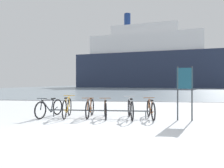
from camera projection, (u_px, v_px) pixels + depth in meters
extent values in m
cube|color=silver|center=(78.00, 153.00, 3.95)|extent=(80.00, 22.00, 0.08)
cube|color=gray|center=(134.00, 88.00, 69.44)|extent=(80.00, 110.00, 0.08)
cube|color=#47474C|center=(121.00, 102.00, 14.86)|extent=(80.00, 0.50, 0.05)
cylinder|color=#4C5156|center=(99.00, 110.00, 7.77)|extent=(4.04, 0.13, 0.05)
cylinder|color=#4C5156|center=(54.00, 113.00, 7.96)|extent=(0.04, 0.04, 0.28)
cylinder|color=#4C5156|center=(146.00, 115.00, 7.58)|extent=(0.04, 0.04, 0.28)
torus|color=black|center=(40.00, 110.00, 7.45)|extent=(0.19, 0.66, 0.67)
torus|color=black|center=(58.00, 107.00, 8.49)|extent=(0.19, 0.66, 0.67)
cylinder|color=#1E2328|center=(47.00, 106.00, 7.79)|extent=(0.15, 0.57, 0.56)
cylinder|color=#1E2328|center=(52.00, 106.00, 8.13)|extent=(0.08, 0.20, 0.50)
cylinder|color=#1E2328|center=(48.00, 100.00, 7.87)|extent=(0.18, 0.71, 0.08)
cylinder|color=#1E2328|center=(54.00, 109.00, 8.27)|extent=(0.13, 0.48, 0.18)
cylinder|color=#1E2328|center=(41.00, 105.00, 7.49)|extent=(0.06, 0.12, 0.39)
cube|color=black|center=(53.00, 99.00, 8.20)|extent=(0.12, 0.21, 0.05)
cylinder|color=#1E2328|center=(42.00, 98.00, 7.53)|extent=(0.46, 0.12, 0.02)
torus|color=black|center=(69.00, 107.00, 8.33)|extent=(0.15, 0.72, 0.72)
torus|color=black|center=(64.00, 110.00, 7.37)|extent=(0.15, 0.72, 0.72)
cylinder|color=gold|center=(68.00, 104.00, 8.02)|extent=(0.11, 0.51, 0.61)
cylinder|color=gold|center=(66.00, 106.00, 7.70)|extent=(0.06, 0.18, 0.54)
cylinder|color=gold|center=(68.00, 98.00, 7.94)|extent=(0.12, 0.62, 0.09)
cylinder|color=gold|center=(66.00, 111.00, 7.57)|extent=(0.10, 0.42, 0.20)
cylinder|color=gold|center=(69.00, 102.00, 8.29)|extent=(0.05, 0.11, 0.43)
cube|color=black|center=(66.00, 98.00, 7.63)|extent=(0.11, 0.21, 0.05)
cylinder|color=gold|center=(69.00, 96.00, 8.25)|extent=(0.46, 0.09, 0.02)
torus|color=black|center=(88.00, 110.00, 7.44)|extent=(0.08, 0.68, 0.68)
torus|color=black|center=(92.00, 107.00, 8.41)|extent=(0.08, 0.68, 0.68)
cylinder|color=brown|center=(89.00, 106.00, 7.75)|extent=(0.06, 0.51, 0.57)
cylinder|color=brown|center=(91.00, 106.00, 8.07)|extent=(0.04, 0.18, 0.51)
cylinder|color=brown|center=(89.00, 99.00, 7.82)|extent=(0.07, 0.64, 0.08)
cylinder|color=brown|center=(91.00, 110.00, 8.20)|extent=(0.06, 0.43, 0.19)
cylinder|color=brown|center=(88.00, 105.00, 7.47)|extent=(0.04, 0.11, 0.40)
cube|color=black|center=(91.00, 98.00, 8.14)|extent=(0.09, 0.20, 0.05)
cylinder|color=brown|center=(88.00, 98.00, 7.51)|extent=(0.46, 0.05, 0.02)
torus|color=black|center=(105.00, 108.00, 8.24)|extent=(0.17, 0.63, 0.64)
torus|color=black|center=(106.00, 111.00, 7.26)|extent=(0.17, 0.63, 0.64)
cylinder|color=brown|center=(105.00, 106.00, 7.92)|extent=(0.13, 0.51, 0.53)
cylinder|color=brown|center=(106.00, 108.00, 7.61)|extent=(0.07, 0.19, 0.48)
cylinder|color=brown|center=(105.00, 101.00, 7.85)|extent=(0.16, 0.64, 0.08)
cylinder|color=brown|center=(106.00, 112.00, 7.47)|extent=(0.12, 0.43, 0.18)
cylinder|color=brown|center=(105.00, 104.00, 8.21)|extent=(0.06, 0.11, 0.37)
cube|color=black|center=(106.00, 101.00, 7.53)|extent=(0.12, 0.21, 0.05)
cylinder|color=brown|center=(105.00, 98.00, 8.17)|extent=(0.46, 0.11, 0.02)
torus|color=black|center=(129.00, 108.00, 8.04)|extent=(0.15, 0.71, 0.71)
torus|color=black|center=(132.00, 111.00, 7.06)|extent=(0.15, 0.71, 0.71)
cylinder|color=silver|center=(130.00, 105.00, 7.72)|extent=(0.11, 0.52, 0.60)
cylinder|color=silver|center=(131.00, 107.00, 7.40)|extent=(0.06, 0.19, 0.54)
cylinder|color=silver|center=(130.00, 99.00, 7.65)|extent=(0.13, 0.64, 0.09)
cylinder|color=silver|center=(131.00, 112.00, 7.27)|extent=(0.10, 0.43, 0.19)
cylinder|color=silver|center=(129.00, 103.00, 8.01)|extent=(0.05, 0.11, 0.42)
cube|color=black|center=(131.00, 99.00, 7.33)|extent=(0.11, 0.21, 0.05)
cylinder|color=silver|center=(129.00, 96.00, 7.97)|extent=(0.46, 0.09, 0.02)
torus|color=black|center=(149.00, 108.00, 8.07)|extent=(0.13, 0.66, 0.66)
torus|color=black|center=(153.00, 112.00, 7.11)|extent=(0.13, 0.66, 0.66)
cylinder|color=brown|center=(150.00, 106.00, 7.76)|extent=(0.09, 0.51, 0.55)
cylinder|color=brown|center=(151.00, 108.00, 7.45)|extent=(0.06, 0.18, 0.49)
cylinder|color=brown|center=(150.00, 100.00, 7.69)|extent=(0.11, 0.63, 0.08)
cylinder|color=brown|center=(152.00, 113.00, 7.32)|extent=(0.08, 0.42, 0.18)
cylinder|color=brown|center=(149.00, 104.00, 8.03)|extent=(0.05, 0.11, 0.39)
cube|color=black|center=(152.00, 100.00, 7.37)|extent=(0.10, 0.21, 0.05)
cylinder|color=brown|center=(149.00, 98.00, 8.00)|extent=(0.46, 0.08, 0.02)
cylinder|color=#33383D|center=(178.00, 93.00, 7.20)|extent=(0.05, 0.05, 1.94)
cylinder|color=#33383D|center=(192.00, 94.00, 7.13)|extent=(0.05, 0.05, 1.94)
cube|color=navy|center=(185.00, 78.00, 7.16)|extent=(0.55, 0.05, 0.75)
cube|color=#232D47|center=(148.00, 71.00, 69.51)|extent=(50.52, 20.51, 11.57)
cube|color=white|center=(145.00, 45.00, 69.85)|extent=(38.10, 16.62, 6.37)
cube|color=white|center=(145.00, 32.00, 69.84)|extent=(23.25, 12.32, 3.24)
cylinder|color=navy|center=(127.00, 21.00, 71.59)|extent=(2.26, 2.26, 5.21)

